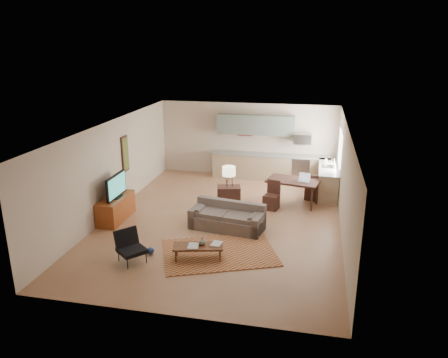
% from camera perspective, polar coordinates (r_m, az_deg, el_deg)
% --- Properties ---
extents(room, '(9.00, 9.00, 9.00)m').
position_cam_1_polar(room, '(11.88, -0.30, 0.49)').
color(room, '#966647').
rests_on(room, ground).
extents(kitchen_counter_back, '(4.26, 0.64, 0.92)m').
position_cam_1_polar(kitchen_counter_back, '(15.96, 6.07, 1.60)').
color(kitchen_counter_back, tan).
rests_on(kitchen_counter_back, ground).
extents(kitchen_counter_right, '(0.64, 2.26, 0.92)m').
position_cam_1_polar(kitchen_counter_right, '(14.77, 13.42, -0.14)').
color(kitchen_counter_right, tan).
rests_on(kitchen_counter_right, ground).
extents(kitchen_range, '(0.62, 0.62, 0.90)m').
position_cam_1_polar(kitchen_range, '(15.90, 10.01, 1.32)').
color(kitchen_range, '#A5A8AD').
rests_on(kitchen_range, ground).
extents(kitchen_microwave, '(0.62, 0.40, 0.35)m').
position_cam_1_polar(kitchen_microwave, '(15.65, 10.23, 5.21)').
color(kitchen_microwave, '#A5A8AD').
rests_on(kitchen_microwave, room).
extents(upper_cabinets, '(2.80, 0.34, 0.70)m').
position_cam_1_polar(upper_cabinets, '(15.83, 4.13, 7.07)').
color(upper_cabinets, slate).
rests_on(upper_cabinets, room).
extents(window_right, '(0.02, 1.40, 1.05)m').
position_cam_1_polar(window_right, '(14.49, 14.91, 3.89)').
color(window_right, white).
rests_on(window_right, room).
extents(wall_art_left, '(0.06, 0.42, 1.10)m').
position_cam_1_polar(wall_art_left, '(13.65, -12.78, 3.21)').
color(wall_art_left, olive).
rests_on(wall_art_left, room).
extents(triptych, '(1.70, 0.04, 0.50)m').
position_cam_1_polar(triptych, '(16.06, 2.77, 6.53)').
color(triptych, '#FEE6C2').
rests_on(triptych, room).
extents(rug, '(3.14, 2.70, 0.02)m').
position_cam_1_polar(rug, '(10.61, -0.65, -9.56)').
color(rug, maroon).
rests_on(rug, floor).
extents(sofa, '(2.17, 1.22, 0.71)m').
position_cam_1_polar(sofa, '(11.71, 0.39, -4.95)').
color(sofa, brown).
rests_on(sofa, floor).
extents(coffee_table, '(1.24, 0.72, 0.35)m').
position_cam_1_polar(coffee_table, '(10.28, -3.40, -9.51)').
color(coffee_table, '#492614').
rests_on(coffee_table, floor).
extents(book_a, '(0.33, 0.39, 0.03)m').
position_cam_1_polar(book_a, '(10.17, -4.73, -8.71)').
color(book_a, maroon).
rests_on(book_a, coffee_table).
extents(book_b, '(0.29, 0.36, 0.02)m').
position_cam_1_polar(book_b, '(10.28, -1.59, -8.36)').
color(book_b, navy).
rests_on(book_b, coffee_table).
extents(vase, '(0.19, 0.19, 0.18)m').
position_cam_1_polar(vase, '(10.20, -2.90, -8.08)').
color(vase, black).
rests_on(vase, coffee_table).
extents(armchair, '(0.92, 0.92, 0.75)m').
position_cam_1_polar(armchair, '(10.26, -11.97, -8.73)').
color(armchair, black).
rests_on(armchair, floor).
extents(tv_credenza, '(0.56, 1.45, 0.67)m').
position_cam_1_polar(tv_credenza, '(12.71, -13.93, -3.75)').
color(tv_credenza, brown).
rests_on(tv_credenza, floor).
extents(tv, '(0.11, 1.11, 0.67)m').
position_cam_1_polar(tv, '(12.46, -13.93, -0.91)').
color(tv, black).
rests_on(tv, tv_credenza).
extents(console_table, '(0.76, 0.60, 0.78)m').
position_cam_1_polar(console_table, '(12.87, 0.62, -2.64)').
color(console_table, '#311A15').
rests_on(console_table, floor).
extents(table_lamp, '(0.49, 0.49, 0.63)m').
position_cam_1_polar(table_lamp, '(12.64, 0.63, 0.36)').
color(table_lamp, beige).
rests_on(table_lamp, console_table).
extents(dining_table, '(1.71, 1.20, 0.79)m').
position_cam_1_polar(dining_table, '(13.62, 8.96, -1.69)').
color(dining_table, '#311A15').
rests_on(dining_table, floor).
extents(dining_chair_near, '(0.51, 0.53, 0.87)m').
position_cam_1_polar(dining_chair_near, '(13.12, 6.21, -2.13)').
color(dining_chair_near, '#311A15').
rests_on(dining_chair_near, floor).
extents(dining_chair_far, '(0.51, 0.52, 0.87)m').
position_cam_1_polar(dining_chair_far, '(14.12, 11.53, -0.95)').
color(dining_chair_far, '#311A15').
rests_on(dining_chair_far, floor).
extents(laptop, '(0.38, 0.32, 0.25)m').
position_cam_1_polar(laptop, '(13.35, 10.37, 0.17)').
color(laptop, '#A5A8AD').
rests_on(laptop, dining_table).
extents(soap_bottle, '(0.10, 0.10, 0.19)m').
position_cam_1_polar(soap_bottle, '(15.01, 13.17, 2.38)').
color(soap_bottle, '#FEE6C2').
rests_on(soap_bottle, kitchen_counter_right).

